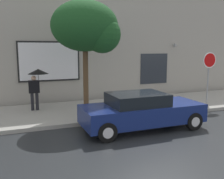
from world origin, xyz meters
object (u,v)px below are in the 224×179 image
object	(u,v)px
street_tree	(88,28)
pedestrian_with_umbrella	(37,78)
parked_car	(141,111)
fire_hydrant	(140,103)
stop_sign	(209,68)

from	to	relation	value
street_tree	pedestrian_with_umbrella	bearing A→B (deg)	144.87
parked_car	street_tree	distance (m)	4.06
pedestrian_with_umbrella	fire_hydrant	bearing A→B (deg)	-22.61
parked_car	stop_sign	world-z (taller)	stop_sign
fire_hydrant	stop_sign	size ratio (longest dim) A/B	0.27
stop_sign	parked_car	bearing A→B (deg)	-158.44
pedestrian_with_umbrella	stop_sign	size ratio (longest dim) A/B	0.72
parked_car	street_tree	world-z (taller)	street_tree
stop_sign	street_tree	bearing A→B (deg)	175.21
stop_sign	pedestrian_with_umbrella	bearing A→B (deg)	166.43
street_tree	stop_sign	xyz separation A→B (m)	(5.92, -0.50, -1.77)
street_tree	stop_sign	world-z (taller)	street_tree
fire_hydrant	street_tree	size ratio (longest dim) A/B	0.15
parked_car	pedestrian_with_umbrella	xyz separation A→B (m)	(-3.29, 3.75, 0.93)
pedestrian_with_umbrella	street_tree	size ratio (longest dim) A/B	0.39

